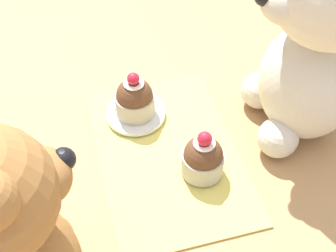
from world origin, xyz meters
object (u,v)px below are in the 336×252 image
object	(u,v)px
teddy_bear_cream	(316,41)
cupcake_near_tan_bear	(135,99)
teddy_bear_tan	(13,239)
saucer_plate	(136,113)
cupcake_near_cream_bear	(203,158)

from	to	relation	value
teddy_bear_cream	cupcake_near_tan_bear	distance (m)	0.24
teddy_bear_cream	teddy_bear_tan	distance (m)	0.39
teddy_bear_cream	teddy_bear_tan	xyz separation A→B (m)	(0.16, -0.36, -0.02)
teddy_bear_tan	cupcake_near_tan_bear	world-z (taller)	teddy_bear_tan
teddy_bear_cream	teddy_bear_tan	bearing A→B (deg)	-58.94
teddy_bear_cream	saucer_plate	bearing A→B (deg)	-100.51
teddy_bear_tan	cupcake_near_tan_bear	distance (m)	0.28
teddy_bear_cream	cupcake_near_cream_bear	distance (m)	0.19
teddy_bear_tan	saucer_plate	size ratio (longest dim) A/B	3.05
teddy_bear_tan	cupcake_near_tan_bear	xyz separation A→B (m)	(-0.22, 0.15, -0.08)
teddy_bear_cream	cupcake_near_cream_bear	xyz separation A→B (m)	(0.05, -0.15, -0.11)
saucer_plate	cupcake_near_tan_bear	xyz separation A→B (m)	(0.00, 0.00, 0.03)
teddy_bear_tan	saucer_plate	xyz separation A→B (m)	(-0.22, 0.15, -0.11)
teddy_bear_tan	saucer_plate	distance (m)	0.29
cupcake_near_cream_bear	saucer_plate	size ratio (longest dim) A/B	0.84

